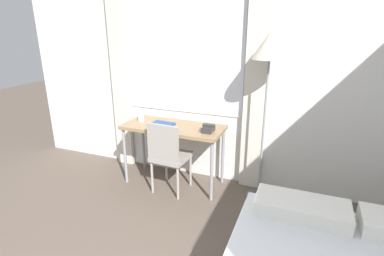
{
  "coord_description": "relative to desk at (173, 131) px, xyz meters",
  "views": [
    {
      "loc": [
        0.92,
        -0.21,
        1.9
      ],
      "look_at": [
        -0.13,
        2.45,
        0.91
      ],
      "focal_mm": 28.0,
      "sensor_mm": 36.0,
      "label": 1
    }
  ],
  "objects": [
    {
      "name": "wall_back_with_window",
      "position": [
        0.46,
        0.34,
        0.67
      ],
      "size": [
        5.64,
        0.13,
        2.7
      ],
      "color": "silver",
      "rests_on": "ground_plane"
    },
    {
      "name": "desk",
      "position": [
        0.0,
        0.0,
        0.0
      ],
      "size": [
        1.2,
        0.52,
        0.76
      ],
      "color": "#937551",
      "rests_on": "ground_plane"
    },
    {
      "name": "desk_chair",
      "position": [
        0.04,
        -0.23,
        -0.19
      ],
      "size": [
        0.42,
        0.42,
        0.88
      ],
      "rotation": [
        0.0,
        0.0,
        -0.06
      ],
      "color": "gray",
      "rests_on": "ground_plane"
    },
    {
      "name": "standing_lamp",
      "position": [
        1.05,
        0.02,
        0.9
      ],
      "size": [
        0.37,
        0.37,
        1.85
      ],
      "color": "#4C4C51",
      "rests_on": "ground_plane"
    },
    {
      "name": "telephone",
      "position": [
        0.46,
        -0.05,
        0.11
      ],
      "size": [
        0.13,
        0.17,
        0.09
      ],
      "color": "#2D2D2D",
      "rests_on": "desk"
    },
    {
      "name": "book",
      "position": [
        -0.13,
        -0.04,
        0.08
      ],
      "size": [
        0.29,
        0.22,
        0.02
      ],
      "rotation": [
        0.0,
        0.0,
        -0.08
      ],
      "color": "navy",
      "rests_on": "desk"
    },
    {
      "name": "mug",
      "position": [
        -0.45,
        0.02,
        0.12
      ],
      "size": [
        0.07,
        0.07,
        0.1
      ],
      "color": "white",
      "rests_on": "desk"
    }
  ]
}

